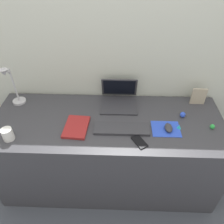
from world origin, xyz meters
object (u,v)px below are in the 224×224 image
at_px(coffee_mug, 8,134).
at_px(toy_figurine_blue, 183,115).
at_px(desk_lamp, 13,87).
at_px(toy_figurine_green, 212,127).
at_px(picture_frame, 199,96).
at_px(keyboard, 122,129).
at_px(toy_figurine_cyan, 179,127).
at_px(laptop, 119,98).
at_px(notebook_pad, 76,127).
at_px(cell_phone, 139,142).
at_px(mouse, 168,128).

bearing_deg(coffee_mug, toy_figurine_blue, 12.45).
relative_size(desk_lamp, toy_figurine_green, 9.79).
bearing_deg(toy_figurine_blue, picture_frame, 48.52).
height_order(keyboard, toy_figurine_cyan, toy_figurine_cyan).
relative_size(laptop, picture_frame, 2.00).
bearing_deg(notebook_pad, desk_lamp, 157.40).
bearing_deg(desk_lamp, toy_figurine_green, -8.82).
bearing_deg(picture_frame, toy_figurine_cyan, -124.16).
distance_m(cell_phone, coffee_mug, 0.93).
bearing_deg(desk_lamp, toy_figurine_blue, -4.89).
bearing_deg(laptop, notebook_pad, -134.56).
height_order(keyboard, coffee_mug, coffee_mug).
relative_size(mouse, toy_figurine_cyan, 2.68).
height_order(mouse, coffee_mug, coffee_mug).
bearing_deg(coffee_mug, mouse, 6.57).
bearing_deg(desk_lamp, keyboard, -17.44).
xyz_separation_m(keyboard, mouse, (0.35, 0.01, 0.01)).
distance_m(toy_figurine_cyan, toy_figurine_green, 0.25).
bearing_deg(desk_lamp, laptop, 3.36).
distance_m(cell_phone, picture_frame, 0.70).
bearing_deg(toy_figurine_blue, notebook_pad, -169.36).
height_order(picture_frame, toy_figurine_cyan, picture_frame).
xyz_separation_m(notebook_pad, toy_figurine_cyan, (0.77, 0.02, 0.01)).
bearing_deg(toy_figurine_green, mouse, -175.52).
bearing_deg(toy_figurine_cyan, desk_lamp, 169.18).
bearing_deg(laptop, keyboard, -85.86).
height_order(mouse, desk_lamp, desk_lamp).
bearing_deg(toy_figurine_cyan, keyboard, -176.42).
relative_size(keyboard, toy_figurine_green, 10.88).
relative_size(toy_figurine_green, toy_figurine_blue, 0.81).
distance_m(keyboard, desk_lamp, 0.94).
height_order(notebook_pad, picture_frame, picture_frame).
height_order(laptop, notebook_pad, laptop).
xyz_separation_m(picture_frame, toy_figurine_blue, (-0.16, -0.18, -0.05)).
relative_size(keyboard, mouse, 4.27).
height_order(cell_phone, toy_figurine_blue, toy_figurine_blue).
xyz_separation_m(laptop, toy_figurine_blue, (0.51, -0.17, -0.03)).
distance_m(laptop, toy_figurine_cyan, 0.54).
bearing_deg(toy_figurine_green, toy_figurine_blue, 147.26).
relative_size(mouse, cell_phone, 0.75).
bearing_deg(toy_figurine_cyan, picture_frame, 55.84).
relative_size(notebook_pad, toy_figurine_cyan, 6.69).
xyz_separation_m(laptop, cell_phone, (0.15, -0.45, -0.05)).
relative_size(notebook_pad, toy_figurine_green, 6.37).
xyz_separation_m(coffee_mug, toy_figurine_green, (1.48, 0.16, -0.03)).
distance_m(mouse, toy_figurine_blue, 0.20).
bearing_deg(picture_frame, keyboard, -152.02).
height_order(cell_phone, picture_frame, picture_frame).
bearing_deg(cell_phone, keyboard, 104.57).
bearing_deg(picture_frame, mouse, -131.67).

